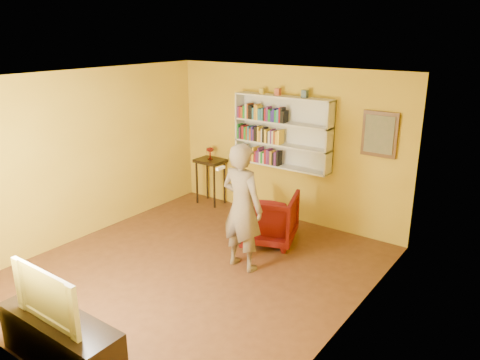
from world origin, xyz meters
name	(u,v)px	position (x,y,z in m)	size (l,w,h in m)	color
room_shell	(192,204)	(0.00, 0.00, 1.02)	(5.30, 5.80, 2.88)	#4E2C19
bookshelf	(284,132)	(0.00, 2.41, 1.59)	(1.80, 0.29, 1.23)	silver
books_row_lower	(259,155)	(-0.43, 2.30, 1.13)	(0.87, 0.19, 0.27)	yellow
books_row_middle	(260,134)	(-0.42, 2.30, 1.51)	(0.88, 0.19, 0.26)	#1C7F2B
books_row_upper	(262,113)	(-0.39, 2.30, 1.89)	(0.95, 0.19, 0.27)	#5A2369
ornament_left	(262,91)	(-0.42, 2.35, 2.26)	(0.07, 0.07, 0.10)	#AF9B32
ornament_centre	(278,92)	(-0.10, 2.35, 2.27)	(0.09, 0.09, 0.12)	#AD4F39
ornament_right	(305,94)	(0.40, 2.35, 2.28)	(0.09, 0.09, 0.12)	#41586D
framed_painting	(380,134)	(1.65, 2.46, 1.75)	(0.55, 0.05, 0.70)	#4E3016
console_table	(210,167)	(-1.52, 2.25, 0.74)	(0.54, 0.42, 0.89)	black
ruby_lustre	(210,151)	(-1.52, 2.25, 1.06)	(0.14, 0.15, 0.24)	maroon
armchair	(268,217)	(0.32, 1.44, 0.41)	(0.87, 0.89, 0.81)	#4F0508
person	(242,207)	(0.48, 0.50, 0.92)	(0.67, 0.44, 1.83)	#685A4C
game_remote	(221,168)	(0.31, 0.24, 1.52)	(0.04, 0.15, 0.04)	white
tv_cabinet	(61,341)	(0.19, -2.25, 0.27)	(1.50, 0.45, 0.53)	black
television	(55,293)	(0.19, -2.25, 0.82)	(1.00, 0.13, 0.57)	black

